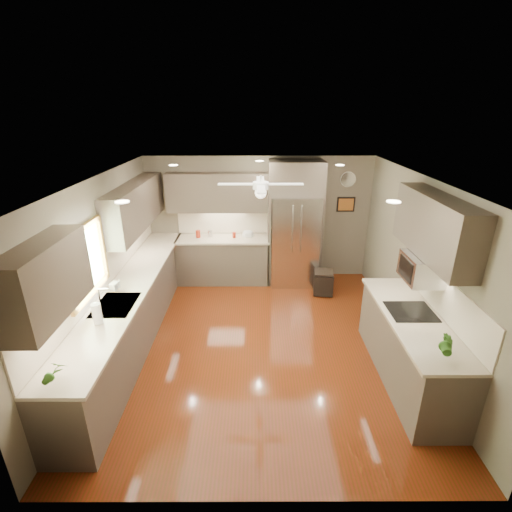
{
  "coord_description": "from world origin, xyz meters",
  "views": [
    {
      "loc": [
        -0.08,
        -4.81,
        3.37
      ],
      "look_at": [
        -0.06,
        0.6,
        1.19
      ],
      "focal_mm": 26.0,
      "sensor_mm": 36.0,
      "label": 1
    }
  ],
  "objects_px": {
    "canister_b": "(210,233)",
    "microwave": "(422,268)",
    "soap_bottle": "(115,285)",
    "refrigerator": "(295,226)",
    "bowl": "(248,236)",
    "canister_d": "(234,235)",
    "potted_plant_right": "(447,345)",
    "potted_plant_left": "(54,372)",
    "canister_a": "(198,234)",
    "paper_towel": "(97,314)",
    "stool": "(323,283)"
  },
  "relations": [
    {
      "from": "canister_b",
      "to": "microwave",
      "type": "distance_m",
      "value": 4.14
    },
    {
      "from": "canister_b",
      "to": "soap_bottle",
      "type": "xyz_separation_m",
      "value": [
        -1.07,
        -2.38,
        0.03
      ]
    },
    {
      "from": "canister_b",
      "to": "refrigerator",
      "type": "height_order",
      "value": "refrigerator"
    },
    {
      "from": "bowl",
      "to": "canister_d",
      "type": "bearing_deg",
      "value": -172.88
    },
    {
      "from": "potted_plant_right",
      "to": "potted_plant_left",
      "type": "bearing_deg",
      "value": -174.04
    },
    {
      "from": "canister_a",
      "to": "paper_towel",
      "type": "xyz_separation_m",
      "value": [
        -0.75,
        -3.17,
        0.06
      ]
    },
    {
      "from": "canister_d",
      "to": "potted_plant_right",
      "type": "xyz_separation_m",
      "value": [
        2.4,
        -3.82,
        0.09
      ]
    },
    {
      "from": "soap_bottle",
      "to": "potted_plant_left",
      "type": "distance_m",
      "value": 1.91
    },
    {
      "from": "potted_plant_right",
      "to": "microwave",
      "type": "bearing_deg",
      "value": 83.44
    },
    {
      "from": "canister_b",
      "to": "canister_a",
      "type": "bearing_deg",
      "value": -166.21
    },
    {
      "from": "canister_d",
      "to": "potted_plant_left",
      "type": "xyz_separation_m",
      "value": [
        -1.45,
        -4.22,
        0.09
      ]
    },
    {
      "from": "soap_bottle",
      "to": "refrigerator",
      "type": "bearing_deg",
      "value": 39.58
    },
    {
      "from": "potted_plant_left",
      "to": "canister_b",
      "type": "bearing_deg",
      "value": 77.32
    },
    {
      "from": "canister_d",
      "to": "bowl",
      "type": "distance_m",
      "value": 0.28
    },
    {
      "from": "microwave",
      "to": "stool",
      "type": "distance_m",
      "value": 2.6
    },
    {
      "from": "microwave",
      "to": "potted_plant_right",
      "type": "bearing_deg",
      "value": -96.56
    },
    {
      "from": "canister_a",
      "to": "potted_plant_left",
      "type": "xyz_separation_m",
      "value": [
        -0.73,
        -4.23,
        0.07
      ]
    },
    {
      "from": "canister_b",
      "to": "refrigerator",
      "type": "xyz_separation_m",
      "value": [
        1.68,
        -0.1,
        0.18
      ]
    },
    {
      "from": "canister_a",
      "to": "canister_d",
      "type": "bearing_deg",
      "value": -0.44
    },
    {
      "from": "canister_b",
      "to": "refrigerator",
      "type": "relative_size",
      "value": 0.05
    },
    {
      "from": "canister_d",
      "to": "bowl",
      "type": "relative_size",
      "value": 0.47
    },
    {
      "from": "canister_d",
      "to": "bowl",
      "type": "xyz_separation_m",
      "value": [
        0.27,
        0.03,
        -0.03
      ]
    },
    {
      "from": "potted_plant_right",
      "to": "refrigerator",
      "type": "relative_size",
      "value": 0.12
    },
    {
      "from": "canister_a",
      "to": "bowl",
      "type": "xyz_separation_m",
      "value": [
        0.99,
        0.03,
        -0.05
      ]
    },
    {
      "from": "paper_towel",
      "to": "bowl",
      "type": "bearing_deg",
      "value": 61.35
    },
    {
      "from": "soap_bottle",
      "to": "potted_plant_right",
      "type": "relative_size",
      "value": 0.7
    },
    {
      "from": "canister_a",
      "to": "bowl",
      "type": "bearing_deg",
      "value": 1.65
    },
    {
      "from": "soap_bottle",
      "to": "microwave",
      "type": "bearing_deg",
      "value": -6.04
    },
    {
      "from": "soap_bottle",
      "to": "potted_plant_left",
      "type": "bearing_deg",
      "value": -86.68
    },
    {
      "from": "soap_bottle",
      "to": "microwave",
      "type": "relative_size",
      "value": 0.37
    },
    {
      "from": "canister_a",
      "to": "stool",
      "type": "xyz_separation_m",
      "value": [
        2.45,
        -0.62,
        -0.78
      ]
    },
    {
      "from": "canister_a",
      "to": "soap_bottle",
      "type": "height_order",
      "value": "soap_bottle"
    },
    {
      "from": "bowl",
      "to": "canister_a",
      "type": "bearing_deg",
      "value": -178.35
    },
    {
      "from": "soap_bottle",
      "to": "paper_towel",
      "type": "xyz_separation_m",
      "value": [
        0.09,
        -0.85,
        0.04
      ]
    },
    {
      "from": "canister_d",
      "to": "microwave",
      "type": "xyz_separation_m",
      "value": [
        2.52,
        -2.75,
        0.48
      ]
    },
    {
      "from": "canister_a",
      "to": "refrigerator",
      "type": "height_order",
      "value": "refrigerator"
    },
    {
      "from": "potted_plant_right",
      "to": "microwave",
      "type": "xyz_separation_m",
      "value": [
        0.12,
        1.07,
        0.39
      ]
    },
    {
      "from": "potted_plant_left",
      "to": "microwave",
      "type": "height_order",
      "value": "microwave"
    },
    {
      "from": "canister_b",
      "to": "canister_d",
      "type": "distance_m",
      "value": 0.49
    },
    {
      "from": "potted_plant_right",
      "to": "canister_b",
      "type": "bearing_deg",
      "value": 126.59
    },
    {
      "from": "canister_d",
      "to": "refrigerator",
      "type": "bearing_deg",
      "value": -1.81
    },
    {
      "from": "potted_plant_left",
      "to": "bowl",
      "type": "relative_size",
      "value": 1.33
    },
    {
      "from": "canister_b",
      "to": "potted_plant_left",
      "type": "xyz_separation_m",
      "value": [
        -0.96,
        -4.28,
        0.08
      ]
    },
    {
      "from": "canister_d",
      "to": "stool",
      "type": "distance_m",
      "value": 1.98
    },
    {
      "from": "refrigerator",
      "to": "canister_b",
      "type": "bearing_deg",
      "value": 176.55
    },
    {
      "from": "canister_d",
      "to": "potted_plant_left",
      "type": "bearing_deg",
      "value": -108.93
    },
    {
      "from": "bowl",
      "to": "microwave",
      "type": "height_order",
      "value": "microwave"
    },
    {
      "from": "canister_d",
      "to": "refrigerator",
      "type": "height_order",
      "value": "refrigerator"
    },
    {
      "from": "canister_a",
      "to": "canister_d",
      "type": "distance_m",
      "value": 0.72
    },
    {
      "from": "stool",
      "to": "canister_b",
      "type": "bearing_deg",
      "value": 163.06
    }
  ]
}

